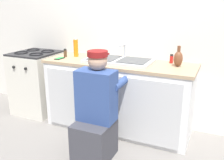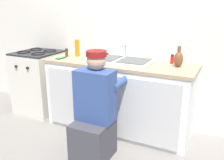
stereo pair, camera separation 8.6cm
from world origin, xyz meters
The scene contains 12 objects.
ground_plane centered at (0.00, 0.00, 0.00)m, with size 12.00×12.00×0.00m, color gray.
back_wall centered at (0.00, 0.65, 1.25)m, with size 6.00×0.10×2.50m, color silver.
counter_cabinet centered at (0.00, 0.29, 0.42)m, with size 1.78×0.62×0.83m.
countertop centered at (0.00, 0.30, 0.85)m, with size 1.82×0.62×0.03m, color tan.
sink_double_basin centered at (0.00, 0.30, 0.89)m, with size 0.80×0.44×0.19m.
stove_range centered at (-1.27, 0.30, 0.44)m, with size 0.58×0.62×0.90m.
plumber_person centered at (0.03, -0.37, 0.46)m, with size 0.42×0.61×1.10m.
spice_bottle_red centered at (0.59, 0.48, 0.92)m, with size 0.04×0.04×0.10m.
soap_bottle_orange centered at (-0.63, 0.36, 0.98)m, with size 0.06×0.06×0.25m.
spice_bottle_pepper centered at (-0.75, 0.28, 0.92)m, with size 0.04×0.04×0.10m.
vase_decorative centered at (0.68, 0.35, 0.96)m, with size 0.10×0.10×0.23m.
cell_phone centered at (-0.75, 0.15, 0.87)m, with size 0.07×0.14×0.01m.
Camera 2 is at (1.20, -2.36, 1.54)m, focal length 40.00 mm.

